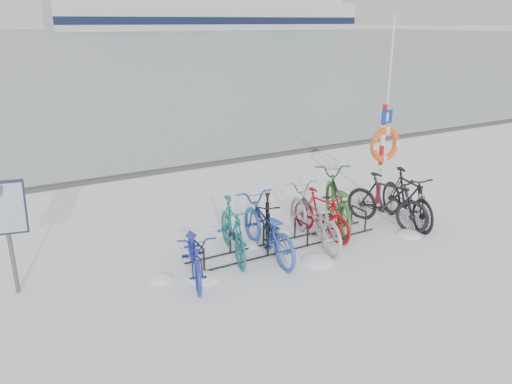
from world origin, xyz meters
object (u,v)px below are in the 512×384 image
at_px(bike_rack, 286,238).
at_px(lifebuoy_station, 384,145).
at_px(info_board, 5,215).
at_px(cruise_ferry, 212,0).

bearing_deg(bike_rack, lifebuoy_station, 16.21).
height_order(info_board, cruise_ferry, cruise_ferry).
height_order(info_board, lifebuoy_station, lifebuoy_station).
height_order(lifebuoy_station, cruise_ferry, cruise_ferry).
xyz_separation_m(info_board, cruise_ferry, (105.03, 224.39, 12.12)).
xyz_separation_m(bike_rack, cruise_ferry, (100.35, 224.98, 13.29)).
relative_size(bike_rack, lifebuoy_station, 0.94).
bearing_deg(cruise_ferry, info_board, -115.08).
height_order(bike_rack, info_board, info_board).
relative_size(bike_rack, info_board, 2.14).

